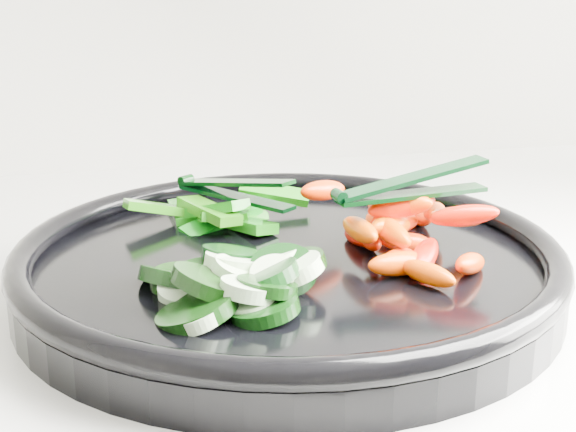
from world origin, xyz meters
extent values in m
cube|color=silver|center=(0.00, 1.70, 0.92)|extent=(2.02, 0.62, 0.03)
cylinder|color=black|center=(0.14, 1.61, 0.94)|extent=(0.44, 0.44, 0.02)
torus|color=black|center=(0.14, 1.61, 0.96)|extent=(0.45, 0.45, 0.02)
cylinder|color=black|center=(0.06, 1.53, 0.96)|extent=(0.05, 0.05, 0.03)
cylinder|color=beige|center=(0.06, 1.52, 0.96)|extent=(0.04, 0.04, 0.02)
cylinder|color=black|center=(0.06, 1.58, 0.96)|extent=(0.06, 0.06, 0.03)
cylinder|color=beige|center=(0.06, 1.57, 0.96)|extent=(0.04, 0.04, 0.03)
cylinder|color=black|center=(0.07, 1.57, 0.96)|extent=(0.06, 0.05, 0.03)
cylinder|color=beige|center=(0.06, 1.56, 0.96)|extent=(0.04, 0.04, 0.02)
cylinder|color=black|center=(0.10, 1.52, 0.96)|extent=(0.05, 0.05, 0.02)
cylinder|color=#DDF1C1|center=(0.10, 1.53, 0.96)|extent=(0.04, 0.04, 0.02)
cylinder|color=black|center=(0.10, 1.59, 0.96)|extent=(0.05, 0.05, 0.02)
cylinder|color=beige|center=(0.09, 1.60, 0.96)|extent=(0.04, 0.04, 0.02)
cylinder|color=black|center=(0.08, 1.58, 0.96)|extent=(0.06, 0.06, 0.02)
cylinder|color=#B4CFA5|center=(0.07, 1.57, 0.96)|extent=(0.04, 0.04, 0.01)
cylinder|color=black|center=(0.06, 1.58, 0.96)|extent=(0.05, 0.05, 0.01)
cylinder|color=#D9FBC8|center=(0.08, 1.56, 0.96)|extent=(0.04, 0.04, 0.01)
cylinder|color=black|center=(0.07, 1.57, 0.96)|extent=(0.04, 0.04, 0.03)
cylinder|color=beige|center=(0.06, 1.58, 0.96)|extent=(0.04, 0.04, 0.02)
cylinder|color=black|center=(0.11, 1.55, 0.97)|extent=(0.06, 0.06, 0.03)
cylinder|color=beige|center=(0.13, 1.55, 0.97)|extent=(0.05, 0.05, 0.03)
cylinder|color=black|center=(0.10, 1.59, 0.97)|extent=(0.06, 0.06, 0.02)
cylinder|color=#DCF1C1|center=(0.09, 1.57, 0.97)|extent=(0.05, 0.05, 0.02)
cylinder|color=black|center=(0.07, 1.55, 0.97)|extent=(0.05, 0.05, 0.03)
cylinder|color=#D9F0C0|center=(0.09, 1.56, 0.97)|extent=(0.04, 0.04, 0.02)
cylinder|color=black|center=(0.12, 1.56, 0.97)|extent=(0.05, 0.05, 0.03)
cylinder|color=#DAF9C7|center=(0.11, 1.55, 0.97)|extent=(0.04, 0.04, 0.02)
cylinder|color=black|center=(0.13, 1.56, 0.97)|extent=(0.05, 0.05, 0.02)
cylinder|color=#D6EFBF|center=(0.12, 1.57, 0.97)|extent=(0.05, 0.05, 0.02)
cylinder|color=black|center=(0.11, 1.53, 0.97)|extent=(0.05, 0.05, 0.02)
cylinder|color=beige|center=(0.09, 1.53, 0.97)|extent=(0.05, 0.05, 0.02)
ellipsoid|color=red|center=(0.22, 1.57, 0.96)|extent=(0.04, 0.05, 0.03)
ellipsoid|color=#E85800|center=(0.20, 1.57, 0.96)|extent=(0.05, 0.03, 0.02)
ellipsoid|color=#E85500|center=(0.21, 1.55, 0.96)|extent=(0.03, 0.04, 0.02)
ellipsoid|color=red|center=(0.20, 1.62, 0.96)|extent=(0.03, 0.05, 0.03)
ellipsoid|color=#F65600|center=(0.24, 1.56, 0.96)|extent=(0.04, 0.04, 0.02)
ellipsoid|color=#FF1400|center=(0.20, 1.61, 0.96)|extent=(0.02, 0.04, 0.02)
ellipsoid|color=red|center=(0.20, 1.57, 0.96)|extent=(0.04, 0.04, 0.02)
ellipsoid|color=red|center=(0.22, 1.61, 0.96)|extent=(0.04, 0.02, 0.02)
ellipsoid|color=#FF4400|center=(0.25, 1.66, 0.96)|extent=(0.02, 0.05, 0.02)
ellipsoid|color=#E43F00|center=(0.22, 1.65, 0.96)|extent=(0.03, 0.05, 0.02)
ellipsoid|color=#F05D00|center=(0.18, 1.60, 0.98)|extent=(0.02, 0.05, 0.02)
ellipsoid|color=#E24400|center=(0.25, 1.63, 0.98)|extent=(0.04, 0.05, 0.03)
ellipsoid|color=#FF5E00|center=(0.21, 1.60, 0.98)|extent=(0.05, 0.04, 0.02)
ellipsoid|color=#FF4200|center=(0.20, 1.59, 0.98)|extent=(0.03, 0.06, 0.02)
ellipsoid|color=#FE2D00|center=(0.21, 1.61, 0.98)|extent=(0.05, 0.04, 0.03)
ellipsoid|color=red|center=(0.26, 1.61, 0.98)|extent=(0.05, 0.02, 0.02)
ellipsoid|color=#F35C00|center=(0.21, 1.60, 0.99)|extent=(0.05, 0.04, 0.03)
ellipsoid|color=red|center=(0.17, 1.65, 0.99)|extent=(0.05, 0.03, 0.02)
ellipsoid|color=#EB3400|center=(0.21, 1.60, 0.99)|extent=(0.05, 0.02, 0.02)
ellipsoid|color=#EA1400|center=(0.25, 1.57, 0.99)|extent=(0.05, 0.03, 0.02)
cube|color=#206F0A|center=(0.12, 1.71, 0.96)|extent=(0.03, 0.06, 0.02)
cube|color=#0A6D10|center=(0.12, 1.70, 0.96)|extent=(0.06, 0.04, 0.03)
cube|color=#09640D|center=(0.12, 1.68, 0.96)|extent=(0.04, 0.06, 0.02)
cube|color=#09620F|center=(0.10, 1.70, 0.96)|extent=(0.07, 0.05, 0.02)
cube|color=#0A7011|center=(0.08, 1.73, 0.96)|extent=(0.02, 0.05, 0.01)
cube|color=#0A6E0B|center=(0.09, 1.71, 0.96)|extent=(0.02, 0.06, 0.03)
cube|color=#0B750C|center=(0.10, 1.70, 0.97)|extent=(0.05, 0.06, 0.03)
cube|color=#1B710A|center=(0.05, 1.71, 0.97)|extent=(0.05, 0.03, 0.02)
cube|color=#20730B|center=(0.09, 1.69, 0.97)|extent=(0.04, 0.07, 0.01)
cube|color=#0F6509|center=(0.15, 1.73, 0.97)|extent=(0.06, 0.04, 0.02)
cylinder|color=black|center=(0.17, 1.59, 1.00)|extent=(0.01, 0.01, 0.01)
cube|color=black|center=(0.22, 1.60, 1.00)|extent=(0.11, 0.03, 0.00)
cube|color=black|center=(0.22, 1.60, 1.01)|extent=(0.11, 0.03, 0.02)
cylinder|color=black|center=(0.08, 1.75, 0.98)|extent=(0.01, 0.01, 0.01)
cube|color=black|center=(0.12, 1.71, 0.97)|extent=(0.08, 0.10, 0.00)
cube|color=black|center=(0.12, 1.71, 0.99)|extent=(0.08, 0.10, 0.02)
camera|label=1|loc=(0.02, 1.11, 1.15)|focal=50.00mm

